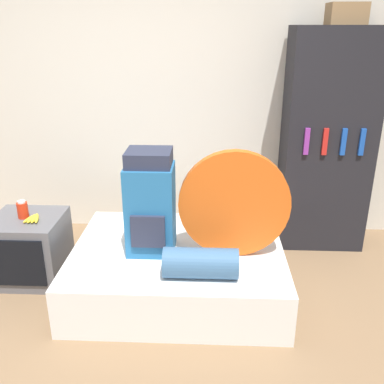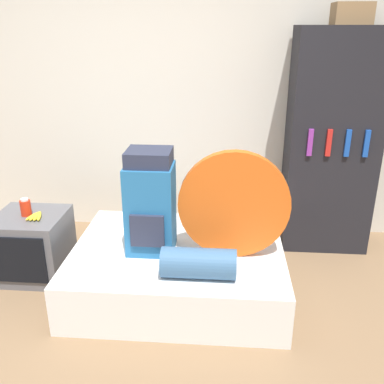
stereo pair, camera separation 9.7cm
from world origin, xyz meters
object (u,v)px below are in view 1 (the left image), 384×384
cardboard_box (346,14)px  backpack (150,204)px  television (30,248)px  sleeping_roll (201,263)px  tent_bag (234,204)px  bookshelf (327,142)px  canister (23,210)px

cardboard_box → backpack: bearing=-147.6°
television → backpack: bearing=-9.3°
sleeping_roll → cardboard_box: cardboard_box is taller
backpack → cardboard_box: 2.18m
backpack → tent_bag: tent_bag is taller
tent_bag → backpack: bearing=177.0°
sleeping_roll → bookshelf: (1.07, 1.26, 0.50)m
backpack → canister: bearing=170.2°
television → canister: 0.33m
tent_bag → cardboard_box: cardboard_box is taller
tent_bag → bookshelf: (0.85, 0.94, 0.21)m
tent_bag → cardboard_box: 1.82m
tent_bag → sleeping_roll: 0.48m
tent_bag → bookshelf: size_ratio=0.41×
bookshelf → cardboard_box: 1.05m
sleeping_roll → television: (-1.38, 0.51, -0.20)m
sleeping_roll → canister: canister is taller
tent_bag → canister: (-1.62, 0.21, -0.16)m
television → bookshelf: (2.45, 0.75, 0.70)m
backpack → tent_bag: (0.60, -0.03, 0.02)m
television → cardboard_box: bearing=17.4°
sleeping_roll → cardboard_box: 2.30m
canister → bookshelf: 2.60m
backpack → television: bearing=170.7°
cardboard_box → bookshelf: bearing=-142.3°
sleeping_roll → tent_bag: bearing=54.7°
sleeping_roll → canister: size_ratio=3.50×
sleeping_roll → bookshelf: bearing=49.6°
tent_bag → canister: size_ratio=5.55×
tent_bag → sleeping_roll: (-0.22, -0.32, -0.29)m
television → cardboard_box: (2.50, 0.78, 1.75)m
backpack → canister: 1.05m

